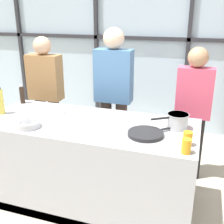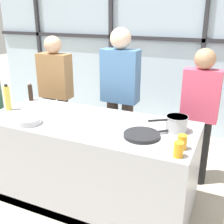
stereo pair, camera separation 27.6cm
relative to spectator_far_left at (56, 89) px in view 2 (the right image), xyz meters
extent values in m
plane|color=#BCB29E|center=(0.96, -0.83, -0.94)|extent=(18.00, 18.00, 0.00)
cube|color=silver|center=(0.96, 1.45, 0.46)|extent=(6.40, 0.04, 2.80)
cube|color=#2D2D33|center=(0.96, 1.40, 0.60)|extent=(6.40, 0.06, 0.06)
cube|color=#2D2D33|center=(-1.34, 1.40, 0.46)|extent=(0.06, 0.06, 2.80)
cube|color=#2D2D33|center=(0.20, 1.40, 0.46)|extent=(0.06, 0.06, 2.80)
cube|color=#2D2D33|center=(1.73, 1.40, 0.46)|extent=(0.06, 0.06, 2.80)
cube|color=#A8AAB2|center=(0.96, -0.83, -0.48)|extent=(2.14, 0.89, 0.92)
cube|color=black|center=(1.70, -0.83, -0.02)|extent=(0.52, 0.52, 0.01)
cube|color=black|center=(0.96, -1.26, -0.89)|extent=(2.10, 0.03, 0.10)
cylinder|color=#38383D|center=(1.57, -0.95, -0.02)|extent=(0.13, 0.13, 0.01)
cylinder|color=#38383D|center=(1.82, -0.95, -0.02)|extent=(0.13, 0.13, 0.01)
cylinder|color=#38383D|center=(1.57, -0.70, -0.02)|extent=(0.13, 0.13, 0.01)
cylinder|color=#38383D|center=(1.82, -0.70, -0.02)|extent=(0.13, 0.13, 0.01)
cylinder|color=black|center=(0.10, 0.00, -0.52)|extent=(0.15, 0.15, 0.83)
cylinder|color=black|center=(-0.10, 0.00, -0.52)|extent=(0.15, 0.15, 0.83)
cube|color=#A37547|center=(0.00, 0.00, 0.19)|extent=(0.45, 0.20, 0.60)
sphere|color=#D8AD8C|center=(0.00, 0.00, 0.61)|extent=(0.23, 0.23, 0.23)
cylinder|color=#47382D|center=(1.07, 0.00, -0.49)|extent=(0.15, 0.15, 0.89)
cylinder|color=#47382D|center=(0.86, 0.00, -0.49)|extent=(0.15, 0.15, 0.89)
cube|color=#4C7AAD|center=(0.96, 0.00, 0.28)|extent=(0.46, 0.21, 0.64)
sphere|color=beige|center=(0.96, 0.00, 0.72)|extent=(0.25, 0.25, 0.25)
cylinder|color=black|center=(2.02, 0.00, -0.54)|extent=(0.13, 0.13, 0.80)
cylinder|color=black|center=(1.84, 0.00, -0.54)|extent=(0.13, 0.13, 0.80)
cube|color=#DB4C6B|center=(1.93, 0.00, 0.15)|extent=(0.40, 0.18, 0.58)
sphere|color=tan|center=(1.93, 0.00, 0.55)|extent=(0.22, 0.22, 0.22)
cylinder|color=#232326|center=(1.57, -0.95, 0.00)|extent=(0.32, 0.32, 0.03)
cylinder|color=#B26B2D|center=(1.57, -0.95, 0.01)|extent=(0.25, 0.25, 0.01)
cylinder|color=#232326|center=(1.78, -0.75, 0.01)|extent=(0.20, 0.19, 0.02)
cylinder|color=silver|center=(1.82, -0.70, 0.06)|extent=(0.19, 0.19, 0.15)
cylinder|color=silver|center=(1.82, -0.70, 0.13)|extent=(0.20, 0.20, 0.01)
cylinder|color=black|center=(1.67, -0.80, 0.10)|extent=(0.16, 0.11, 0.02)
cylinder|color=white|center=(0.53, -0.67, -0.01)|extent=(0.22, 0.22, 0.01)
cylinder|color=silver|center=(0.47, -1.12, 0.01)|extent=(0.24, 0.24, 0.06)
cylinder|color=#4C4C51|center=(0.47, -1.12, 0.04)|extent=(0.20, 0.20, 0.01)
cylinder|color=#E0CC4C|center=(-0.01, -0.88, 0.12)|extent=(0.06, 0.06, 0.27)
cylinder|color=black|center=(-0.01, -0.88, 0.26)|extent=(0.04, 0.04, 0.02)
cylinder|color=#332319|center=(-0.02, -0.50, 0.08)|extent=(0.05, 0.05, 0.19)
sphere|color=#B2B2B7|center=(-0.02, -0.50, 0.19)|extent=(0.03, 0.03, 0.03)
cylinder|color=orange|center=(1.94, -1.17, 0.05)|extent=(0.08, 0.08, 0.12)
cylinder|color=orange|center=(1.94, -1.03, 0.05)|extent=(0.08, 0.08, 0.12)
camera|label=1|loc=(2.00, -3.20, 1.03)|focal=45.00mm
camera|label=2|loc=(2.26, -3.10, 1.03)|focal=45.00mm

